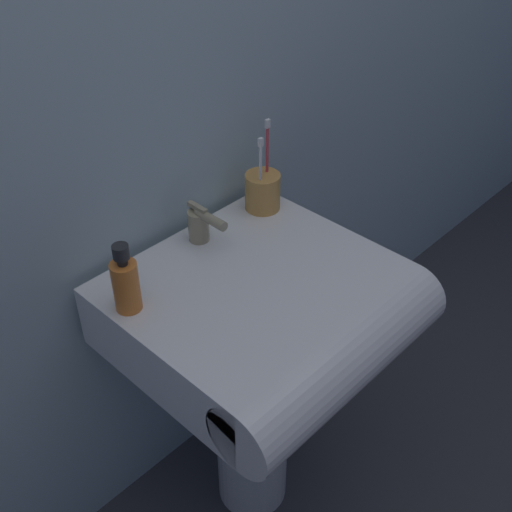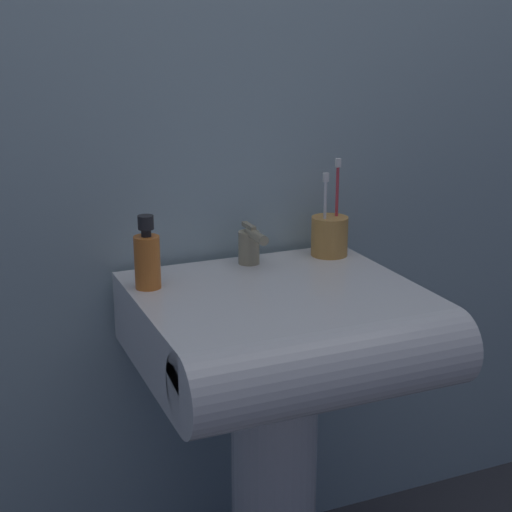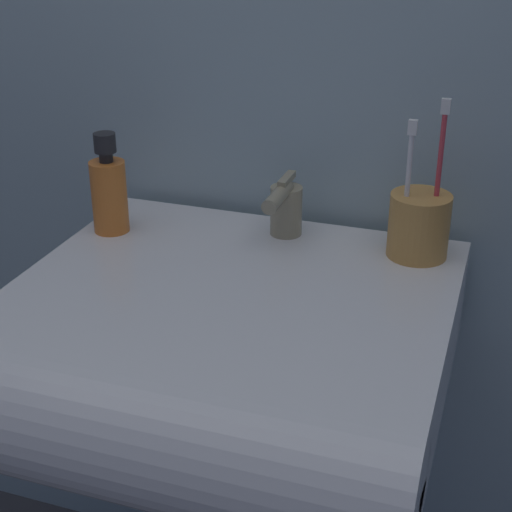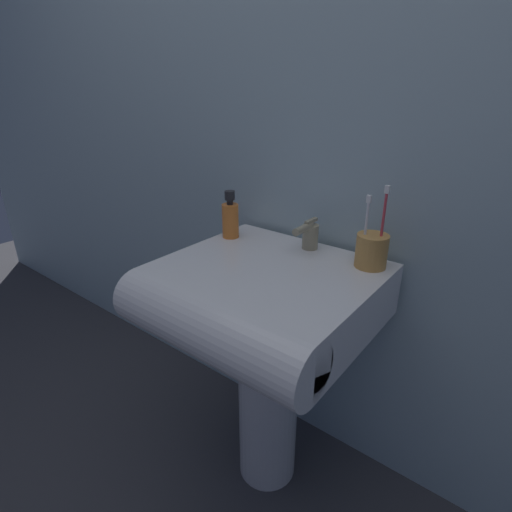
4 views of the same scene
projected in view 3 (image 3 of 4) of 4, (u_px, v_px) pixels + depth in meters
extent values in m
cube|color=white|center=(235.00, 334.00, 1.05)|extent=(0.56, 0.47, 0.15)
cylinder|color=white|center=(161.00, 440.00, 0.85)|extent=(0.56, 0.15, 0.15)
cylinder|color=tan|center=(286.00, 211.00, 1.16)|extent=(0.05, 0.05, 0.07)
cylinder|color=tan|center=(278.00, 197.00, 1.10)|extent=(0.02, 0.08, 0.02)
cube|color=tan|center=(287.00, 179.00, 1.13)|extent=(0.01, 0.06, 0.01)
cylinder|color=#D19347|center=(419.00, 225.00, 1.08)|extent=(0.08, 0.08, 0.09)
cylinder|color=white|center=(407.00, 192.00, 1.06)|extent=(0.01, 0.01, 0.16)
cube|color=white|center=(413.00, 127.00, 1.02)|extent=(0.01, 0.01, 0.02)
cylinder|color=#D83F4C|center=(438.00, 182.00, 1.05)|extent=(0.01, 0.01, 0.19)
cube|color=white|center=(446.00, 106.00, 1.01)|extent=(0.01, 0.01, 0.02)
cylinder|color=orange|center=(109.00, 197.00, 1.16)|extent=(0.05, 0.05, 0.11)
cylinder|color=#262628|center=(106.00, 157.00, 1.13)|extent=(0.02, 0.02, 0.01)
cylinder|color=#262628|center=(105.00, 143.00, 1.12)|extent=(0.03, 0.03, 0.03)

